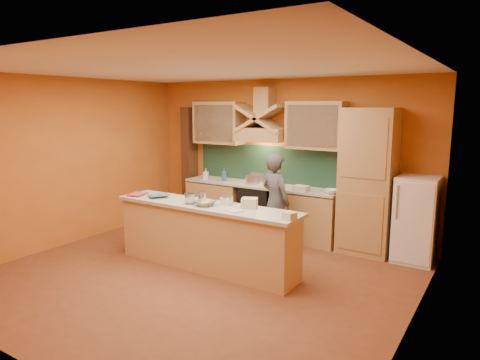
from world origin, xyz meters
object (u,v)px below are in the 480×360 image
Objects in this scene: stove at (260,209)px; person at (275,202)px; kitchen_scale at (227,201)px; mixing_bowl at (205,203)px; fridge at (416,219)px.

stove is 0.96m from person.
kitchen_scale reaches higher than stove.
person is 1.19m from kitchen_scale.
stove is 1.92m from kitchen_scale.
mixing_bowl is (0.25, -1.98, 0.53)m from stove.
stove is at bearing 180.00° from fridge.
fridge is (2.70, 0.00, 0.20)m from stove.
person reaches higher than mixing_bowl.
mixing_bowl is at bearing 93.37° from person.
stove is at bearing 97.26° from mixing_bowl.
mixing_bowl is at bearing -142.91° from kitchen_scale.
kitchen_scale is 0.46× the size of mixing_bowl.
fridge is 0.82× the size of person.
mixing_bowl is (-2.45, -1.98, 0.33)m from fridge.
kitchen_scale is at bearing -74.89° from stove.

